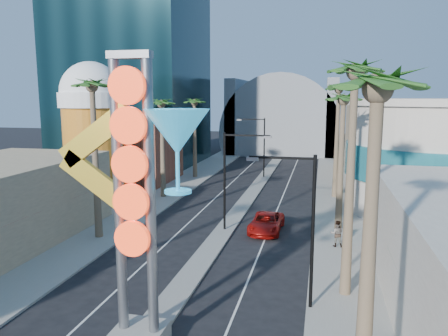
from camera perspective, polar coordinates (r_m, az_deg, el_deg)
sidewalk_west at (r=52.35m, az=-6.49°, el=-2.54°), size 5.00×100.00×0.15m
sidewalk_east at (r=49.56m, az=14.78°, el=-3.47°), size 5.00×100.00×0.15m
median at (r=52.98m, az=4.35°, el=-2.36°), size 1.60×84.00×0.15m
hotel_tower at (r=73.09m, az=-12.09°, el=20.34°), size 20.00×20.00×50.00m
brick_filler_west at (r=56.87m, az=-11.77°, el=2.28°), size 10.00×10.00×8.00m
filler_east at (r=62.20m, az=20.58°, el=3.40°), size 10.00×20.00×10.00m
beer_mug at (r=49.88m, az=-16.78°, el=5.55°), size 7.00×7.00×14.50m
turquoise_building at (r=44.94m, az=26.16°, el=1.29°), size 16.60×16.60×10.60m
canopy at (r=85.92m, az=7.73°, el=4.92°), size 22.00×16.00×22.00m
neon_sign at (r=17.96m, az=-9.36°, el=-1.95°), size 6.53×2.60×12.55m
streetlight_0 at (r=34.57m, az=0.96°, el=-0.51°), size 3.79×0.25×8.00m
streetlight_1 at (r=58.21m, az=4.74°, el=3.47°), size 3.79×0.25×8.00m
streetlight_2 at (r=22.17m, az=10.34°, el=-6.39°), size 3.45×0.25×8.00m
palm_1 at (r=33.66m, az=-16.81°, el=9.01°), size 2.40×2.40×12.70m
palm_2 at (r=46.40m, az=-8.16°, el=7.63°), size 2.40×2.40×11.20m
palm_3 at (r=57.77m, az=-3.89°, el=8.01°), size 2.40×2.40×11.20m
palm_4 at (r=13.43m, az=19.31°, el=7.10°), size 2.40×2.40×12.20m
palm_5 at (r=23.40m, az=16.69°, el=10.14°), size 2.40×2.40×13.20m
palm_6 at (r=35.39m, az=15.31°, el=7.62°), size 2.40×2.40×11.70m
palm_7 at (r=47.37m, az=14.75°, el=9.07°), size 2.40×2.40×12.70m
red_pickup at (r=35.54m, az=5.55°, el=-7.14°), size 2.59×5.36×1.47m
pedestrian_b at (r=32.54m, az=14.53°, el=-8.28°), size 0.94×0.74×1.91m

